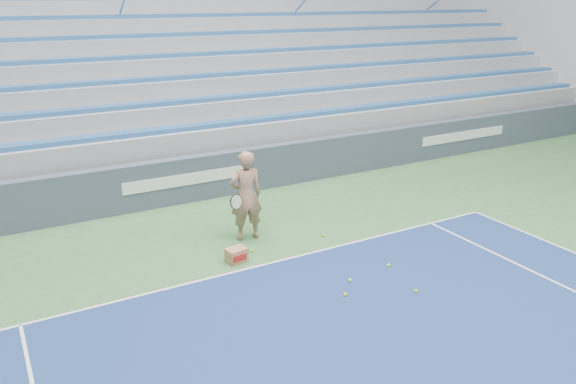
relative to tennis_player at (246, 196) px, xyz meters
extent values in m
cube|color=white|center=(-0.26, -1.26, -0.91)|extent=(10.97, 0.05, 0.00)
cube|color=#3B475A|center=(-0.26, 2.74, -0.38)|extent=(30.00, 0.30, 1.10)
cube|color=white|center=(-0.26, 2.58, -0.33)|extent=(3.20, 0.02, 0.28)
cube|color=white|center=(8.74, 2.58, -0.33)|extent=(3.40, 0.02, 0.28)
cube|color=#92949A|center=(-0.26, 7.29, -0.38)|extent=(30.00, 8.50, 1.10)
cube|color=#92949A|center=(-0.26, 7.29, 0.42)|extent=(30.00, 8.50, 0.50)
cube|color=#285893|center=(-0.26, 3.41, 0.73)|extent=(29.60, 0.42, 0.11)
cube|color=#92949A|center=(-0.26, 7.71, 0.92)|extent=(30.00, 7.65, 0.50)
cube|color=#285893|center=(-0.26, 4.26, 1.23)|extent=(29.60, 0.42, 0.11)
cube|color=#92949A|center=(-0.26, 8.14, 1.42)|extent=(30.00, 6.80, 0.50)
cube|color=#285893|center=(-0.26, 5.11, 1.73)|extent=(29.60, 0.42, 0.11)
cube|color=#92949A|center=(-0.26, 8.56, 1.92)|extent=(30.00, 5.95, 0.50)
cube|color=#285893|center=(-0.26, 5.96, 2.23)|extent=(29.60, 0.42, 0.11)
cube|color=#92949A|center=(-0.26, 8.99, 2.42)|extent=(30.00, 5.10, 0.50)
cube|color=#285893|center=(-0.26, 6.81, 2.73)|extent=(29.60, 0.42, 0.11)
cube|color=#92949A|center=(-0.26, 9.41, 2.92)|extent=(30.00, 4.25, 0.50)
cube|color=#285893|center=(-0.26, 7.66, 3.23)|extent=(29.60, 0.42, 0.11)
cube|color=#92949A|center=(-0.26, 9.84, 3.42)|extent=(30.00, 3.40, 0.50)
cube|color=#92949A|center=(14.89, 7.29, 2.12)|extent=(0.30, 8.80, 6.10)
cube|color=#92949A|center=(-0.26, 11.84, 2.72)|extent=(31.00, 0.40, 7.30)
cylinder|color=#3667C0|center=(-0.26, 7.29, 3.67)|extent=(0.05, 8.53, 5.04)
cylinder|color=#3667C0|center=(5.74, 7.29, 3.67)|extent=(0.05, 8.53, 5.04)
cylinder|color=#3667C0|center=(11.74, 7.29, 3.67)|extent=(0.05, 8.53, 5.04)
imported|color=tan|center=(0.00, 0.00, 0.00)|extent=(0.72, 0.51, 1.85)
cylinder|color=black|center=(-0.35, -0.25, 0.02)|extent=(0.12, 0.27, 0.08)
cylinder|color=beige|center=(-0.45, -0.53, 0.12)|extent=(0.29, 0.16, 0.28)
torus|color=black|center=(-0.45, -0.53, 0.12)|extent=(0.31, 0.18, 0.30)
cube|color=#AA7752|center=(-0.63, -0.89, -0.79)|extent=(0.41, 0.33, 0.28)
cube|color=#B21E19|center=(-0.63, -1.03, -0.79)|extent=(0.29, 0.06, 0.12)
sphere|color=#C4E72F|center=(-0.20, -0.65, -0.89)|extent=(0.07, 0.07, 0.07)
sphere|color=#C4E72F|center=(0.40, -2.94, -0.89)|extent=(0.07, 0.07, 0.07)
sphere|color=#C4E72F|center=(1.42, -0.70, -0.89)|extent=(0.07, 0.07, 0.07)
sphere|color=#C4E72F|center=(1.71, -2.45, -0.89)|extent=(0.07, 0.07, 0.07)
sphere|color=#C4E72F|center=(0.76, -2.58, -0.89)|extent=(0.07, 0.07, 0.07)
sphere|color=#C4E72F|center=(1.50, -3.43, -0.89)|extent=(0.07, 0.07, 0.07)
camera|label=1|loc=(-4.45, -9.63, 3.76)|focal=35.00mm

